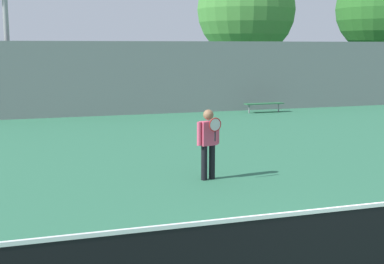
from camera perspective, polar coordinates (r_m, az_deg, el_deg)
tennis_net at (r=7.21m, az=17.02°, el=-11.29°), size 11.28×0.09×1.03m
tennis_player at (r=11.98m, az=1.76°, el=-0.84°), size 0.56×0.46×1.60m
bench_courtside_far at (r=24.46m, az=7.70°, el=2.98°), size 1.83×0.40×0.43m
back_fence at (r=23.41m, az=-8.03°, el=5.67°), size 33.60×0.06×3.20m
tree_green_tall at (r=34.01m, az=19.47°, el=12.24°), size 5.16×5.16×7.72m
tree_dark_dense at (r=31.28m, az=5.79°, el=12.84°), size 5.55×5.55×7.81m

